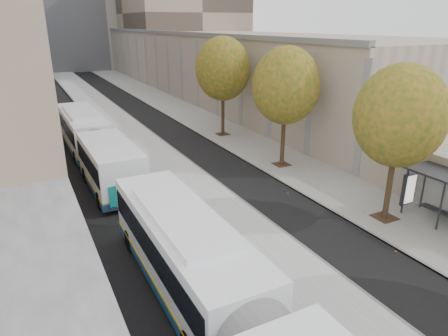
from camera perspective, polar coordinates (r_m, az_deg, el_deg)
bus_platform at (r=36.45m, az=-13.66°, el=4.79°), size 4.25×150.00×0.15m
sidewalk at (r=38.99m, az=-2.14°, el=6.26°), size 4.75×150.00×0.08m
building_tan at (r=69.20m, az=-3.88°, el=15.56°), size 18.00×92.00×8.00m
tree_c at (r=20.15m, az=23.83°, el=6.77°), size 4.20×4.20×7.28m
tree_d at (r=26.61m, az=8.81°, el=11.53°), size 4.40×4.40×7.60m
tree_e at (r=34.24m, az=-0.17°, el=13.96°), size 4.60×4.60×7.92m
bus_near at (r=11.93m, az=1.51°, el=-20.25°), size 2.61×17.21×2.87m
bus_far at (r=28.81m, az=-18.21°, el=3.48°), size 2.81×17.44×2.90m
distant_car at (r=43.74m, az=-21.59°, el=7.14°), size 1.66×3.59×1.19m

